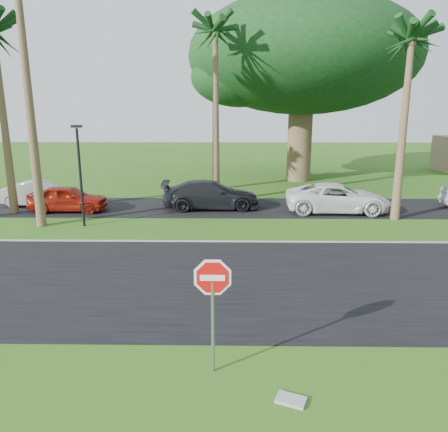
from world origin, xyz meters
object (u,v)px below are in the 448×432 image
at_px(car_red, 68,199).
at_px(car_minivan, 338,198).
at_px(car_silver, 40,194).
at_px(stop_sign_near, 213,293).
at_px(car_dark, 211,195).

xyz_separation_m(car_red, car_minivan, (14.26, 0.09, 0.06)).
bearing_deg(car_minivan, car_red, 93.12).
height_order(car_silver, car_red, car_silver).
distance_m(stop_sign_near, car_minivan, 15.72).
bearing_deg(stop_sign_near, car_dark, 92.75).
distance_m(car_red, car_minivan, 14.26).
bearing_deg(stop_sign_near, car_silver, 123.48).
bearing_deg(stop_sign_near, car_red, 119.85).
distance_m(car_silver, car_minivan, 16.30).
xyz_separation_m(car_silver, car_red, (2.00, -1.12, -0.01)).
bearing_deg(car_red, car_silver, 60.00).
relative_size(stop_sign_near, car_minivan, 0.49).
distance_m(car_silver, car_red, 2.29).
relative_size(stop_sign_near, car_silver, 0.62).
bearing_deg(car_dark, car_silver, 84.11).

